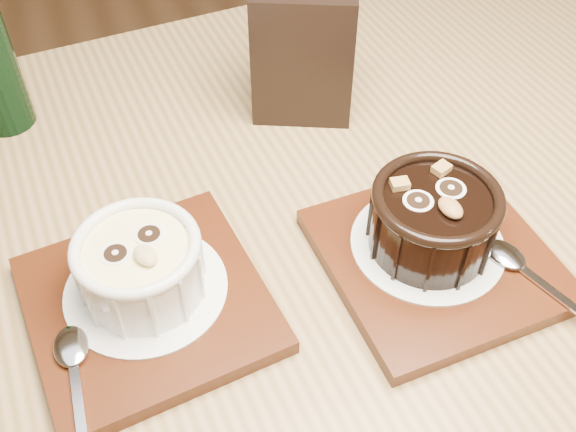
% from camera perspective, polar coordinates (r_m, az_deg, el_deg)
% --- Properties ---
extents(table, '(1.27, 0.90, 0.75)m').
position_cam_1_polar(table, '(0.67, 2.52, -7.12)').
color(table, brown).
rests_on(table, ground).
extents(tray_left, '(0.20, 0.20, 0.01)m').
position_cam_1_polar(tray_left, '(0.55, -11.78, -7.30)').
color(tray_left, '#481D0C').
rests_on(tray_left, table).
extents(doily_left, '(0.13, 0.13, 0.00)m').
position_cam_1_polar(doily_left, '(0.55, -11.92, -6.05)').
color(doily_left, white).
rests_on(doily_left, tray_left).
extents(ramekin_white, '(0.10, 0.10, 0.06)m').
position_cam_1_polar(ramekin_white, '(0.53, -12.43, -4.00)').
color(ramekin_white, white).
rests_on(ramekin_white, doily_left).
extents(spoon_left, '(0.03, 0.13, 0.01)m').
position_cam_1_polar(spoon_left, '(0.51, -17.51, -13.62)').
color(spoon_left, silver).
rests_on(spoon_left, tray_left).
extents(tray_right, '(0.19, 0.19, 0.01)m').
position_cam_1_polar(tray_right, '(0.58, 12.40, -3.52)').
color(tray_right, '#481D0C').
rests_on(tray_right, table).
extents(doily_right, '(0.13, 0.13, 0.00)m').
position_cam_1_polar(doily_right, '(0.58, 11.72, -2.31)').
color(doily_right, white).
rests_on(doily_right, tray_right).
extents(ramekin_dark, '(0.11, 0.11, 0.06)m').
position_cam_1_polar(ramekin_dark, '(0.56, 12.23, -0.06)').
color(ramekin_dark, black).
rests_on(ramekin_dark, doily_right).
extents(spoon_right, '(0.07, 0.14, 0.01)m').
position_cam_1_polar(spoon_right, '(0.58, 20.58, -5.15)').
color(spoon_right, silver).
rests_on(spoon_right, tray_right).
extents(condiment_stand, '(0.12, 0.09, 0.14)m').
position_cam_1_polar(condiment_stand, '(0.69, 1.29, 13.63)').
color(condiment_stand, black).
rests_on(condiment_stand, table).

